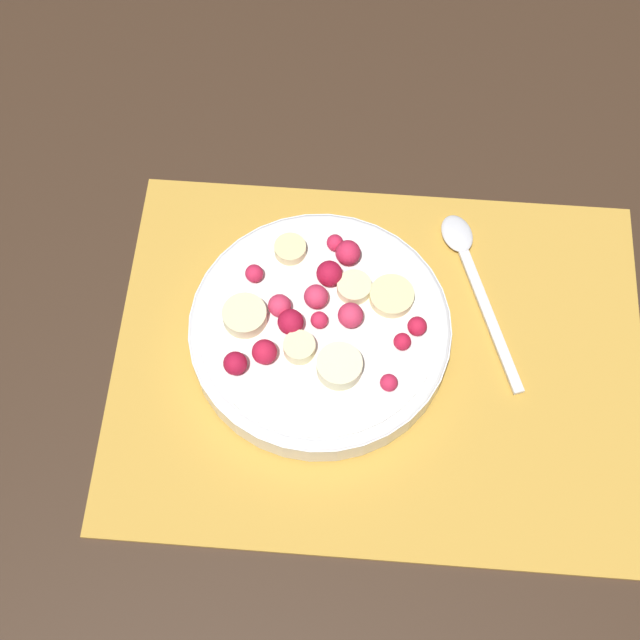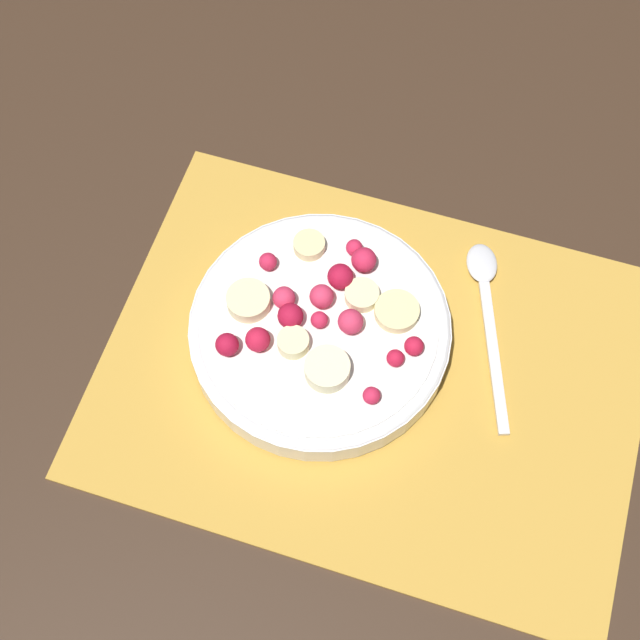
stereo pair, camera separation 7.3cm
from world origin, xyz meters
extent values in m
plane|color=#382619|center=(0.00, 0.00, 0.00)|extent=(3.00, 3.00, 0.00)
cube|color=gold|center=(0.00, 0.00, 0.00)|extent=(0.45, 0.33, 0.01)
cylinder|color=white|center=(0.05, -0.01, 0.02)|extent=(0.22, 0.22, 0.03)
torus|color=white|center=(0.05, -0.01, 0.03)|extent=(0.22, 0.22, 0.01)
cylinder|color=white|center=(0.05, -0.01, 0.03)|extent=(0.20, 0.20, 0.00)
cylinder|color=beige|center=(0.03, -0.05, 0.04)|extent=(0.03, 0.03, 0.01)
cylinder|color=beige|center=(0.08, -0.08, 0.04)|extent=(0.04, 0.04, 0.01)
cylinder|color=beige|center=(-0.01, -0.04, 0.04)|extent=(0.05, 0.05, 0.01)
cylinder|color=beige|center=(0.07, 0.01, 0.04)|extent=(0.04, 0.04, 0.01)
cylinder|color=#F4EAB7|center=(0.03, 0.03, 0.04)|extent=(0.05, 0.05, 0.01)
cylinder|color=beige|center=(0.11, -0.01, 0.04)|extent=(0.05, 0.05, 0.01)
sphere|color=#D12347|center=(0.11, -0.05, 0.04)|extent=(0.02, 0.02, 0.02)
sphere|color=#D12347|center=(0.04, -0.09, 0.04)|extent=(0.01, 0.01, 0.01)
sphere|color=red|center=(-0.03, -0.01, 0.04)|extent=(0.02, 0.02, 0.02)
sphere|color=#DB3356|center=(0.09, -0.02, 0.04)|extent=(0.02, 0.02, 0.02)
sphere|color=#B21433|center=(0.05, -0.06, 0.05)|extent=(0.02, 0.02, 0.02)
sphere|color=#DB3356|center=(0.03, -0.02, 0.04)|extent=(0.02, 0.02, 0.02)
sphere|color=#D12347|center=(0.05, -0.01, 0.04)|extent=(0.01, 0.01, 0.01)
sphere|color=red|center=(-0.02, 0.00, 0.04)|extent=(0.01, 0.01, 0.01)
sphere|color=#B21433|center=(0.12, 0.03, 0.04)|extent=(0.02, 0.02, 0.02)
sphere|color=#B21433|center=(0.07, -0.01, 0.04)|extent=(0.02, 0.02, 0.02)
sphere|color=#D12347|center=(0.03, -0.08, 0.04)|extent=(0.02, 0.02, 0.02)
sphere|color=red|center=(0.09, 0.02, 0.04)|extent=(0.02, 0.02, 0.02)
sphere|color=#D12347|center=(-0.01, 0.04, 0.04)|extent=(0.01, 0.01, 0.01)
sphere|color=#DB3356|center=(0.06, -0.03, 0.04)|extent=(0.02, 0.02, 0.02)
cube|color=silver|center=(-0.09, -0.04, 0.01)|extent=(0.06, 0.14, 0.00)
ellipsoid|color=silver|center=(-0.06, -0.12, 0.01)|extent=(0.04, 0.05, 0.01)
camera|label=1|loc=(0.03, 0.30, 0.70)|focal=50.00mm
camera|label=2|loc=(-0.04, 0.29, 0.70)|focal=50.00mm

